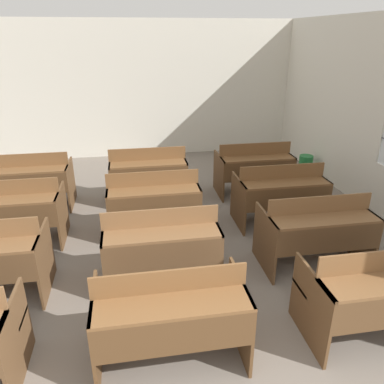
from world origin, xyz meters
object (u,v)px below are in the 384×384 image
object	(u,v)px
bench_third_left	(12,211)
bench_third_right	(280,193)
wastepaper_bin	(306,165)
bench_third_center	(154,201)
bench_back_left	(30,180)
bench_back_center	(148,173)
bench_front_center	(171,314)
bench_second_center	(161,245)
bench_back_right	(254,168)
bench_second_right	(316,230)
bench_front_right	(378,292)

from	to	relation	value
bench_third_left	bench_third_right	bearing A→B (deg)	-0.30
wastepaper_bin	bench_third_center	bearing A→B (deg)	-149.13
bench_back_left	bench_back_center	world-z (taller)	same
bench_third_right	bench_back_left	xyz separation A→B (m)	(-3.74, 1.17, 0.00)
bench_front_center	bench_second_center	bearing A→B (deg)	88.63
bench_second_center	bench_third_left	size ratio (longest dim) A/B	1.00
bench_third_center	bench_back_right	bearing A→B (deg)	31.66
bench_third_right	bench_back_right	distance (m)	1.16
bench_third_center	bench_third_right	bearing A→B (deg)	-0.93
bench_second_center	bench_third_center	world-z (taller)	same
bench_second_right	bench_back_right	xyz separation A→B (m)	(-0.01, 2.29, 0.00)
bench_third_center	bench_back_left	size ratio (longest dim) A/B	1.00
bench_third_left	bench_third_right	size ratio (longest dim) A/B	1.00
bench_front_right	bench_second_center	size ratio (longest dim) A/B	1.00
bench_back_left	bench_back_right	xyz separation A→B (m)	(3.73, -0.01, 0.00)
bench_second_center	bench_back_left	bearing A→B (deg)	129.08
bench_front_center	wastepaper_bin	size ratio (longest dim) A/B	3.26
bench_second_center	bench_third_center	distance (m)	1.19
bench_front_right	bench_back_center	xyz separation A→B (m)	(-1.86, 3.49, 0.00)
bench_third_center	bench_second_right	bearing A→B (deg)	-32.12
bench_third_left	bench_back_right	size ratio (longest dim) A/B	1.00
bench_third_center	wastepaper_bin	world-z (taller)	bench_third_center
bench_second_center	bench_second_right	size ratio (longest dim) A/B	1.00
bench_second_right	bench_third_center	world-z (taller)	same
bench_front_center	bench_front_right	bearing A→B (deg)	-0.74
bench_front_center	bench_back_center	xyz separation A→B (m)	(0.02, 3.46, 0.00)
bench_second_center	wastepaper_bin	distance (m)	4.47
bench_third_center	bench_back_right	distance (m)	2.15
bench_second_center	bench_back_center	world-z (taller)	same
bench_front_right	wastepaper_bin	size ratio (longest dim) A/B	3.26
bench_second_center	bench_back_left	distance (m)	3.00
bench_front_center	wastepaper_bin	world-z (taller)	bench_front_center
bench_second_center	bench_second_right	world-z (taller)	same
bench_third_right	bench_back_center	world-z (taller)	same
bench_third_center	wastepaper_bin	size ratio (longest dim) A/B	3.26
bench_second_right	bench_third_right	bearing A→B (deg)	89.90
bench_back_right	bench_third_left	bearing A→B (deg)	-162.85
bench_second_center	bench_back_right	size ratio (longest dim) A/B	1.00
bench_back_right	wastepaper_bin	world-z (taller)	bench_back_right
bench_second_center	bench_back_right	bearing A→B (deg)	51.64
wastepaper_bin	bench_second_right	bearing A→B (deg)	-113.74
bench_front_right	bench_back_right	bearing A→B (deg)	90.31
bench_front_right	bench_third_center	xyz separation A→B (m)	(-1.85, 2.34, 0.00)
bench_third_right	bench_back_center	bearing A→B (deg)	147.59
bench_third_left	bench_back_center	xyz separation A→B (m)	(1.86, 1.16, 0.00)
bench_back_left	bench_back_right	bearing A→B (deg)	-0.14
bench_back_right	bench_second_right	bearing A→B (deg)	-89.64
bench_second_center	bench_front_right	bearing A→B (deg)	-31.80
bench_third_center	bench_back_left	xyz separation A→B (m)	(-1.89, 1.14, 0.00)
bench_back_left	bench_front_center	bearing A→B (deg)	-61.65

